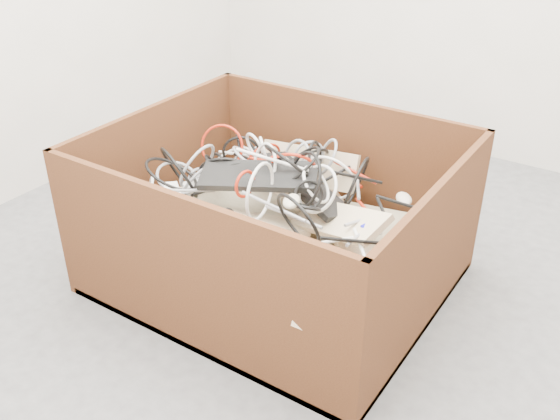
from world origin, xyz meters
The scene contains 8 objects.
ground centered at (0.00, 0.00, 0.00)m, with size 3.00×3.00×0.00m, color #4C4D4F.
cardboard_box centered at (-0.08, -0.10, 0.15)m, with size 1.23×1.02×0.61m.
keyboard_pile centered at (-0.04, -0.08, 0.28)m, with size 1.09×0.92×0.36m.
mice_scatter centered at (0.01, -0.10, 0.34)m, with size 0.85×0.77×0.19m.
power_strip_left centered at (-0.33, -0.10, 0.36)m, with size 0.30×0.05×0.04m, color white.
power_strip_right centered at (-0.36, -0.32, 0.33)m, with size 0.29×0.06×0.04m, color white.
vga_plug centered at (0.31, -0.11, 0.36)m, with size 0.04×0.04×0.02m, color #0B0BAE.
cable_tangle centered at (-0.20, -0.04, 0.39)m, with size 1.07×0.81×0.41m.
Camera 1 is at (1.07, -1.79, 1.48)m, focal length 40.48 mm.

